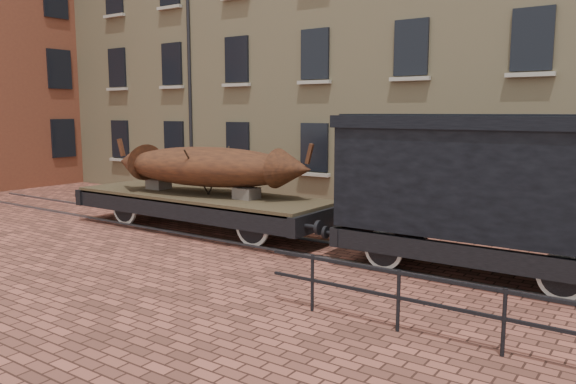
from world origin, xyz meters
The scene contains 6 objects.
ground centered at (0.00, 0.00, 0.00)m, with size 90.00×90.00×0.00m, color #542E23.
warehouse_cream centered at (3.00, 9.99, 7.00)m, with size 40.00×10.19×14.00m.
rail_track centered at (0.00, 0.00, 0.03)m, with size 30.00×1.52×0.06m.
flatcar_wagon centered at (-3.29, 0.00, 0.87)m, with size 9.22×2.50×1.39m.
iron_boat centered at (-2.95, 0.00, 1.89)m, with size 6.44×2.74×1.55m.
goods_van centered at (4.67, 0.00, 2.13)m, with size 6.56×2.39×3.39m.
Camera 1 is at (8.03, -11.74, 3.44)m, focal length 35.00 mm.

